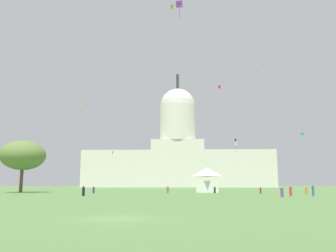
{
  "coord_description": "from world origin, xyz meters",
  "views": [
    {
      "loc": [
        4.02,
        -21.22,
        2.01
      ],
      "look_at": [
        -2.03,
        101.42,
        22.15
      ],
      "focal_mm": 37.86,
      "sensor_mm": 36.0,
      "label": 1
    }
  ],
  "objects_px": {
    "person_purple_near_tree_east": "(282,192)",
    "person_maroon_back_left": "(261,190)",
    "kite_orange_high": "(172,8)",
    "person_navy_back_right": "(94,190)",
    "tree_west_near": "(23,155)",
    "kite_white_low": "(236,144)",
    "kite_green_high": "(237,91)",
    "kite_violet_mid": "(179,4)",
    "person_denim_front_left": "(313,191)",
    "kite_gold_mid": "(81,106)",
    "kite_magenta_low": "(113,153)",
    "capitol_building": "(178,154)",
    "event_tent": "(207,180)",
    "kite_lime_high": "(265,66)",
    "person_orange_back_center": "(306,190)",
    "person_olive_mid_right": "(168,190)",
    "kite_red_high": "(219,87)",
    "person_red_lawn_far_right": "(291,191)",
    "person_black_near_tree_west": "(215,190)",
    "kite_black_low": "(235,140)",
    "kite_yellow_high": "(223,77)",
    "kite_turquoise_low": "(302,134)",
    "person_black_lawn_far_left": "(83,191)"
  },
  "relations": [
    {
      "from": "event_tent",
      "to": "kite_magenta_low",
      "type": "distance_m",
      "value": 92.49
    },
    {
      "from": "kite_magenta_low",
      "to": "kite_red_high",
      "type": "distance_m",
      "value": 60.49
    },
    {
      "from": "person_orange_back_center",
      "to": "kite_red_high",
      "type": "distance_m",
      "value": 83.68
    },
    {
      "from": "tree_west_near",
      "to": "kite_white_low",
      "type": "xyz_separation_m",
      "value": [
        59.09,
        55.44,
        8.54
      ]
    },
    {
      "from": "person_olive_mid_right",
      "to": "kite_lime_high",
      "type": "xyz_separation_m",
      "value": [
        31.74,
        38.65,
        41.62
      ]
    },
    {
      "from": "kite_orange_high",
      "to": "person_navy_back_right",
      "type": "bearing_deg",
      "value": 72.74
    },
    {
      "from": "capitol_building",
      "to": "person_black_lawn_far_left",
      "type": "xyz_separation_m",
      "value": [
        -12.63,
        -158.26,
        -19.2
      ]
    },
    {
      "from": "event_tent",
      "to": "kite_orange_high",
      "type": "bearing_deg",
      "value": 118.63
    },
    {
      "from": "kite_turquoise_low",
      "to": "person_black_near_tree_west",
      "type": "bearing_deg",
      "value": 23.52
    },
    {
      "from": "kite_orange_high",
      "to": "person_orange_back_center",
      "type": "bearing_deg",
      "value": 146.1
    },
    {
      "from": "kite_yellow_high",
      "to": "tree_west_near",
      "type": "bearing_deg",
      "value": 68.99
    },
    {
      "from": "person_black_near_tree_west",
      "to": "kite_gold_mid",
      "type": "relative_size",
      "value": 0.51
    },
    {
      "from": "person_denim_front_left",
      "to": "kite_yellow_high",
      "type": "distance_m",
      "value": 113.36
    },
    {
      "from": "person_red_lawn_far_right",
      "to": "kite_magenta_low",
      "type": "relative_size",
      "value": 0.4
    },
    {
      "from": "tree_west_near",
      "to": "kite_green_high",
      "type": "xyz_separation_m",
      "value": [
        63.46,
        78.17,
        36.1
      ]
    },
    {
      "from": "person_purple_near_tree_east",
      "to": "kite_black_low",
      "type": "distance_m",
      "value": 73.97
    },
    {
      "from": "capitol_building",
      "to": "kite_lime_high",
      "type": "height_order",
      "value": "capitol_building"
    },
    {
      "from": "person_red_lawn_far_right",
      "to": "person_denim_front_left",
      "type": "bearing_deg",
      "value": -33.08
    },
    {
      "from": "person_olive_mid_right",
      "to": "person_denim_front_left",
      "type": "relative_size",
      "value": 0.9
    },
    {
      "from": "kite_magenta_low",
      "to": "kite_black_low",
      "type": "height_order",
      "value": "kite_black_low"
    },
    {
      "from": "person_orange_back_center",
      "to": "person_denim_front_left",
      "type": "distance_m",
      "value": 15.59
    },
    {
      "from": "person_purple_near_tree_east",
      "to": "person_navy_back_right",
      "type": "bearing_deg",
      "value": 87.25
    },
    {
      "from": "person_navy_back_right",
      "to": "kite_green_high",
      "type": "bearing_deg",
      "value": 150.03
    },
    {
      "from": "kite_gold_mid",
      "to": "kite_lime_high",
      "type": "bearing_deg",
      "value": -120.61
    },
    {
      "from": "tree_west_near",
      "to": "kite_gold_mid",
      "type": "distance_m",
      "value": 58.99
    },
    {
      "from": "kite_lime_high",
      "to": "person_orange_back_center",
      "type": "bearing_deg",
      "value": -175.63
    },
    {
      "from": "event_tent",
      "to": "person_black_lawn_far_left",
      "type": "distance_m",
      "value": 35.54
    },
    {
      "from": "person_orange_back_center",
      "to": "kite_black_low",
      "type": "height_order",
      "value": "kite_black_low"
    },
    {
      "from": "kite_green_high",
      "to": "person_purple_near_tree_east",
      "type": "bearing_deg",
      "value": 14.26
    },
    {
      "from": "person_black_near_tree_west",
      "to": "kite_gold_mid",
      "type": "bearing_deg",
      "value": -176.93
    },
    {
      "from": "person_olive_mid_right",
      "to": "person_maroon_back_left",
      "type": "bearing_deg",
      "value": 176.03
    },
    {
      "from": "kite_magenta_low",
      "to": "kite_orange_high",
      "type": "relative_size",
      "value": 1.12
    },
    {
      "from": "person_orange_back_center",
      "to": "kite_black_low",
      "type": "relative_size",
      "value": 1.7
    },
    {
      "from": "person_black_near_tree_west",
      "to": "person_navy_back_right",
      "type": "bearing_deg",
      "value": -121.39
    },
    {
      "from": "person_orange_back_center",
      "to": "kite_black_low",
      "type": "xyz_separation_m",
      "value": [
        -7.15,
        51.26,
        17.05
      ]
    },
    {
      "from": "person_denim_front_left",
      "to": "kite_gold_mid",
      "type": "distance_m",
      "value": 103.69
    },
    {
      "from": "kite_black_low",
      "to": "kite_lime_high",
      "type": "height_order",
      "value": "kite_lime_high"
    },
    {
      "from": "kite_magenta_low",
      "to": "kite_violet_mid",
      "type": "distance_m",
      "value": 117.52
    },
    {
      "from": "event_tent",
      "to": "kite_gold_mid",
      "type": "distance_m",
      "value": 74.65
    },
    {
      "from": "person_black_near_tree_west",
      "to": "kite_magenta_low",
      "type": "xyz_separation_m",
      "value": [
        -41.59,
        89.91,
        16.08
      ]
    },
    {
      "from": "person_purple_near_tree_east",
      "to": "kite_violet_mid",
      "type": "height_order",
      "value": "kite_violet_mid"
    },
    {
      "from": "kite_black_low",
      "to": "kite_orange_high",
      "type": "bearing_deg",
      "value": 135.71
    },
    {
      "from": "person_black_lawn_far_left",
      "to": "kite_lime_high",
      "type": "height_order",
      "value": "kite_lime_high"
    },
    {
      "from": "event_tent",
      "to": "person_orange_back_center",
      "type": "relative_size",
      "value": 4.61
    },
    {
      "from": "person_black_lawn_far_left",
      "to": "kite_turquoise_low",
      "type": "relative_size",
      "value": 0.77
    },
    {
      "from": "person_maroon_back_left",
      "to": "kite_red_high",
      "type": "xyz_separation_m",
      "value": [
        -1.2,
        70.39,
        42.48
      ]
    },
    {
      "from": "person_navy_back_right",
      "to": "person_maroon_back_left",
      "type": "distance_m",
      "value": 35.94
    },
    {
      "from": "person_purple_near_tree_east",
      "to": "person_maroon_back_left",
      "type": "xyz_separation_m",
      "value": [
        1.22,
        21.6,
        -0.06
      ]
    },
    {
      "from": "capitol_building",
      "to": "event_tent",
      "type": "height_order",
      "value": "capitol_building"
    },
    {
      "from": "person_purple_near_tree_east",
      "to": "kite_orange_high",
      "type": "distance_m",
      "value": 78.63
    }
  ]
}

